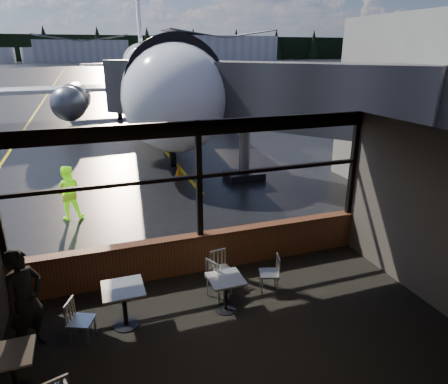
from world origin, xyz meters
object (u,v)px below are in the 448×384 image
chair_mid_w (81,321)px  ground_crew (68,193)px  chair_near_e (269,274)px  chair_near_n (222,270)px  cafe_table_mid (125,307)px  passenger (25,301)px  cafe_table_left (13,373)px  cafe_table_near (226,294)px  jet_bridge (253,124)px  airliner (149,36)px  cone_nose (179,172)px  chair_near_w (219,277)px

chair_mid_w → ground_crew: (-0.29, 5.93, 0.41)m
chair_near_e → chair_near_n: bearing=80.5°
chair_near_e → chair_mid_w: 3.78m
cafe_table_mid → passenger: 1.67m
cafe_table_left → chair_mid_w: 1.29m
cafe_table_near → passenger: (-3.50, 0.11, 0.57)m
jet_bridge → ground_crew: size_ratio=6.39×
chair_near_n → passenger: 3.77m
cafe_table_left → chair_near_e: chair_near_e is taller
airliner → ground_crew: (-5.55, -17.41, -4.98)m
cafe_table_near → cone_nose: cafe_table_near is taller
chair_near_n → cone_nose: (0.90, 7.96, -0.15)m
chair_near_w → cone_nose: (1.05, 8.26, -0.19)m
ground_crew → cafe_table_left: bearing=86.5°
chair_mid_w → passenger: bearing=-75.7°
cone_nose → jet_bridge: bearing=-33.1°
ground_crew → chair_near_w: bearing=121.1°
cafe_table_left → ground_crew: 6.84m
cafe_table_left → chair_near_n: chair_near_n is taller
passenger → ground_crew: passenger is taller
cone_nose → cafe_table_mid: bearing=-109.3°
chair_near_e → ground_crew: size_ratio=0.50×
cafe_table_left → cone_nose: size_ratio=1.37×
cafe_table_mid → cone_nose: (3.00, 8.57, -0.14)m
airliner → ground_crew: 18.94m
cafe_table_near → jet_bridge: bearing=63.5°
jet_bridge → chair_near_w: bearing=-118.0°
passenger → cone_nose: (4.58, 8.63, -0.67)m
jet_bridge → chair_mid_w: 9.67m
cafe_table_near → chair_mid_w: chair_mid_w is taller
chair_near_w → passenger: bearing=-107.6°
passenger → ground_crew: (0.54, 5.80, -0.11)m
chair_near_e → chair_near_w: bearing=98.8°
chair_near_w → chair_near_n: chair_near_w is taller
jet_bridge → chair_mid_w: bearing=-131.1°
chair_near_e → cafe_table_left: bearing=121.4°
chair_mid_w → ground_crew: bearing=-153.6°
cafe_table_near → cone_nose: size_ratio=1.37×
jet_bridge → cafe_table_mid: size_ratio=12.98×
cafe_table_left → ground_crew: size_ratio=0.44×
cafe_table_left → ground_crew: bearing=84.3°
jet_bridge → chair_near_e: bearing=-110.0°
jet_bridge → passenger: bearing=-135.1°
ground_crew → cafe_table_mid: bearing=102.5°
passenger → chair_near_e: bearing=-42.0°
cafe_table_near → chair_near_n: 0.80m
cafe_table_mid → chair_near_w: bearing=9.1°
chair_near_n → chair_near_w: bearing=56.8°
ground_crew → cone_nose: (4.04, 2.83, -0.56)m
cafe_table_mid → chair_mid_w: bearing=-165.6°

